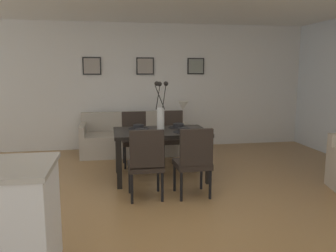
{
  "coord_description": "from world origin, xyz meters",
  "views": [
    {
      "loc": [
        -0.62,
        -4.02,
        1.63
      ],
      "look_at": [
        0.26,
        1.15,
        0.78
      ],
      "focal_mm": 36.67,
      "sensor_mm": 36.0,
      "label": 1
    }
  ],
  "objects": [
    {
      "name": "framed_picture_left",
      "position": [
        -0.96,
        3.18,
        1.73
      ],
      "size": [
        0.37,
        0.03,
        0.36
      ],
      "color": "black"
    },
    {
      "name": "bowl_near_right",
      "position": [
        -0.19,
        1.22,
        0.78
      ],
      "size": [
        0.17,
        0.17,
        0.07
      ],
      "color": "black",
      "rests_on": "dining_table"
    },
    {
      "name": "placemat_far_left",
      "position": [
        0.44,
        0.81,
        0.74
      ],
      "size": [
        0.32,
        0.32,
        0.01
      ],
      "primitive_type": "cylinder",
      "color": "black",
      "rests_on": "dining_table"
    },
    {
      "name": "framed_picture_right",
      "position": [
        1.21,
        3.18,
        1.73
      ],
      "size": [
        0.36,
        0.03,
        0.34
      ],
      "color": "black"
    },
    {
      "name": "placemat_near_left",
      "position": [
        -0.19,
        0.81,
        0.74
      ],
      "size": [
        0.32,
        0.32,
        0.01
      ],
      "primitive_type": "cylinder",
      "color": "black",
      "rests_on": "dining_table"
    },
    {
      "name": "bowl_near_left",
      "position": [
        -0.19,
        0.81,
        0.78
      ],
      "size": [
        0.17,
        0.17,
        0.07
      ],
      "color": "black",
      "rests_on": "dining_table"
    },
    {
      "name": "dining_chair_near_right",
      "position": [
        -0.21,
        1.86,
        0.51
      ],
      "size": [
        0.45,
        0.45,
        0.92
      ],
      "color": "black",
      "rests_on": "ground"
    },
    {
      "name": "centerpiece_vase",
      "position": [
        0.13,
        1.02,
        1.02
      ],
      "size": [
        0.21,
        0.23,
        0.73
      ],
      "color": "silver",
      "rests_on": "dining_table"
    },
    {
      "name": "back_wall_panel",
      "position": [
        0.0,
        3.25,
        1.3
      ],
      "size": [
        9.0,
        0.1,
        2.6
      ],
      "primitive_type": "cube",
      "color": "silver",
      "rests_on": "ground"
    },
    {
      "name": "sofa",
      "position": [
        -0.23,
        2.7,
        0.28
      ],
      "size": [
        1.93,
        0.84,
        0.8
      ],
      "color": "#B2A899",
      "rests_on": "ground"
    },
    {
      "name": "ground_plane",
      "position": [
        0.0,
        0.0,
        0.0
      ],
      "size": [
        9.0,
        9.0,
        0.0
      ],
      "primitive_type": "plane",
      "color": "olive"
    },
    {
      "name": "dining_chair_far_right",
      "position": [
        0.46,
        1.9,
        0.51
      ],
      "size": [
        0.44,
        0.44,
        0.92
      ],
      "color": "black",
      "rests_on": "ground"
    },
    {
      "name": "placemat_near_right",
      "position": [
        -0.19,
        1.22,
        0.74
      ],
      "size": [
        0.32,
        0.32,
        0.01
      ],
      "primitive_type": "cylinder",
      "color": "black",
      "rests_on": "dining_table"
    },
    {
      "name": "bowl_far_left",
      "position": [
        0.44,
        0.81,
        0.78
      ],
      "size": [
        0.17,
        0.17,
        0.07
      ],
      "color": "black",
      "rests_on": "dining_table"
    },
    {
      "name": "dining_chair_near_left",
      "position": [
        -0.19,
        0.16,
        0.51
      ],
      "size": [
        0.44,
        0.44,
        0.92
      ],
      "color": "black",
      "rests_on": "ground"
    },
    {
      "name": "bowl_far_right",
      "position": [
        0.44,
        1.22,
        0.78
      ],
      "size": [
        0.17,
        0.17,
        0.07
      ],
      "color": "black",
      "rests_on": "dining_table"
    },
    {
      "name": "dining_chair_far_left",
      "position": [
        0.42,
        0.14,
        0.51
      ],
      "size": [
        0.46,
        0.46,
        0.92
      ],
      "color": "black",
      "rests_on": "ground"
    },
    {
      "name": "side_table",
      "position": [
        0.82,
        2.66,
        0.26
      ],
      "size": [
        0.36,
        0.36,
        0.52
      ],
      "primitive_type": "cube",
      "color": "black",
      "rests_on": "ground"
    },
    {
      "name": "table_lamp",
      "position": [
        0.82,
        2.66,
        0.89
      ],
      "size": [
        0.22,
        0.22,
        0.51
      ],
      "color": "beige",
      "rests_on": "side_table"
    },
    {
      "name": "framed_picture_center",
      "position": [
        0.13,
        3.18,
        1.73
      ],
      "size": [
        0.37,
        0.03,
        0.35
      ],
      "color": "black"
    },
    {
      "name": "placemat_far_right",
      "position": [
        0.44,
        1.22,
        0.74
      ],
      "size": [
        0.32,
        0.32,
        0.01
      ],
      "primitive_type": "cylinder",
      "color": "black",
      "rests_on": "dining_table"
    },
    {
      "name": "dining_table",
      "position": [
        0.13,
        1.02,
        0.65
      ],
      "size": [
        1.4,
        0.9,
        0.74
      ],
      "color": "black",
      "rests_on": "ground"
    }
  ]
}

